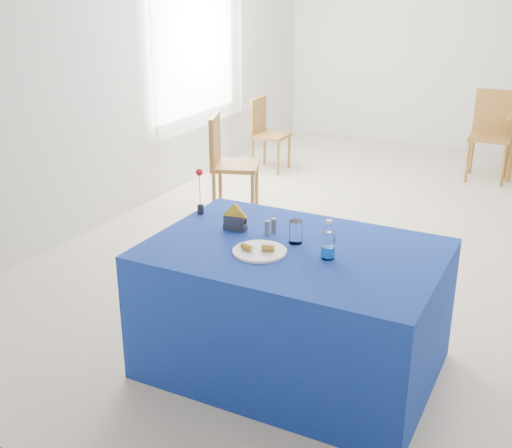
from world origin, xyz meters
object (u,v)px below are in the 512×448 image
(water_bottle, at_px, (328,246))
(chair_win_a, at_px, (226,158))
(chair_win_b, at_px, (265,129))
(blue_table, at_px, (293,309))
(chair_bg_left, at_px, (492,129))
(plate, at_px, (260,251))

(water_bottle, relative_size, chair_win_a, 0.23)
(water_bottle, bearing_deg, chair_win_a, 130.30)
(water_bottle, bearing_deg, chair_win_b, 120.56)
(blue_table, xyz_separation_m, chair_bg_left, (0.43, 4.50, 0.19))
(blue_table, xyz_separation_m, water_bottle, (0.21, -0.05, 0.45))
(chair_win_b, bearing_deg, chair_win_a, -168.70)
(water_bottle, distance_m, chair_bg_left, 4.56)
(plate, height_order, blue_table, plate)
(chair_bg_left, bearing_deg, chair_win_a, -133.98)
(blue_table, xyz_separation_m, chair_win_b, (-1.98, 3.67, 0.11))
(blue_table, bearing_deg, water_bottle, -13.16)
(water_bottle, distance_m, chair_win_b, 4.33)
(blue_table, distance_m, chair_win_b, 4.17)
(chair_bg_left, bearing_deg, water_bottle, -95.48)
(plate, distance_m, chair_win_b, 4.25)
(chair_bg_left, relative_size, chair_win_a, 1.03)
(water_bottle, bearing_deg, chair_bg_left, 87.26)
(blue_table, bearing_deg, chair_win_b, 118.38)
(plate, bearing_deg, chair_win_b, 115.75)
(blue_table, distance_m, chair_bg_left, 4.52)
(chair_win_a, bearing_deg, plate, -167.65)
(plate, relative_size, blue_table, 0.18)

